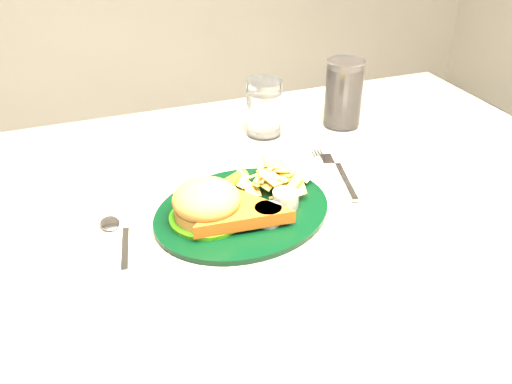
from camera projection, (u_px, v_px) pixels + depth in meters
table at (249, 379)px, 1.04m from camera, size 1.20×0.80×0.75m
dinner_plate at (242, 196)px, 0.81m from camera, size 0.33×0.30×0.06m
water_glass at (264, 108)px, 1.03m from camera, size 0.07×0.07×0.10m
cola_glass at (344, 94)px, 1.05m from camera, size 0.09×0.09×0.13m
fork_napkin at (343, 179)px, 0.90m from camera, size 0.15×0.17×0.01m
spoon at (125, 247)px, 0.75m from camera, size 0.06×0.13×0.01m
wrapped_straw at (176, 151)px, 0.98m from camera, size 0.21×0.14×0.01m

